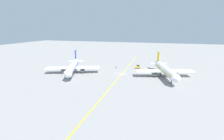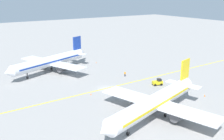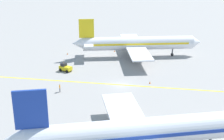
% 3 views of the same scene
% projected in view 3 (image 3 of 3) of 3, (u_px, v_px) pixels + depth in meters
% --- Properties ---
extents(ground_plane, '(400.00, 400.00, 0.00)m').
position_uv_depth(ground_plane, '(121.00, 85.00, 66.25)').
color(ground_plane, gray).
extents(apron_yellow_centreline, '(3.91, 119.96, 0.01)m').
position_uv_depth(apron_yellow_centreline, '(121.00, 85.00, 66.25)').
color(apron_yellow_centreline, yellow).
rests_on(apron_yellow_centreline, ground).
extents(airplane_at_gate, '(28.33, 34.88, 10.60)m').
position_uv_depth(airplane_at_gate, '(137.00, 44.00, 84.84)').
color(airplane_at_gate, white).
rests_on(airplane_at_gate, ground).
extents(airplane_adjacent_stand, '(27.98, 34.16, 10.60)m').
position_uv_depth(airplane_adjacent_stand, '(140.00, 132.00, 40.70)').
color(airplane_adjacent_stand, silver).
rests_on(airplane_adjacent_stand, ground).
extents(baggage_tug_white, '(2.54, 3.33, 2.11)m').
position_uv_depth(baggage_tug_white, '(65.00, 68.00, 74.31)').
color(baggage_tug_white, gold).
rests_on(baggage_tug_white, ground).
extents(ground_crew_worker, '(0.55, 0.34, 1.68)m').
position_uv_depth(ground_crew_worker, '(60.00, 88.00, 62.40)').
color(ground_crew_worker, '#23232D').
rests_on(ground_crew_worker, ground).
extents(traffic_cone_near_nose, '(0.32, 0.32, 0.55)m').
position_uv_depth(traffic_cone_near_nose, '(67.00, 54.00, 87.92)').
color(traffic_cone_near_nose, orange).
rests_on(traffic_cone_near_nose, ground).
extents(traffic_cone_mid_apron, '(0.32, 0.32, 0.55)m').
position_uv_depth(traffic_cone_mid_apron, '(114.00, 51.00, 90.55)').
color(traffic_cone_mid_apron, orange).
rests_on(traffic_cone_mid_apron, ground).
extents(traffic_cone_by_wingtip, '(0.32, 0.32, 0.55)m').
position_uv_depth(traffic_cone_by_wingtip, '(150.00, 82.00, 66.88)').
color(traffic_cone_by_wingtip, orange).
rests_on(traffic_cone_by_wingtip, ground).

